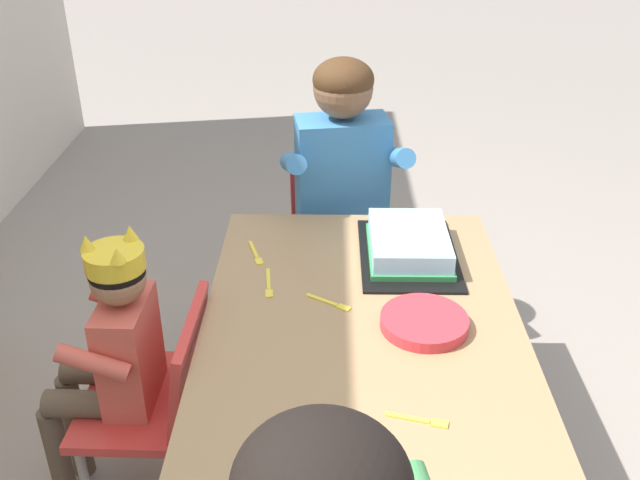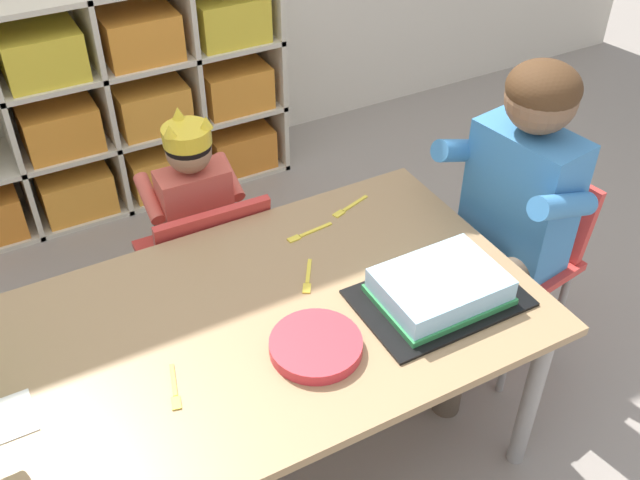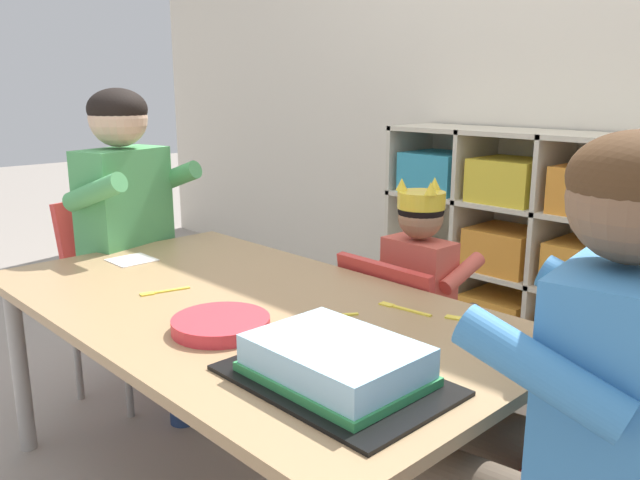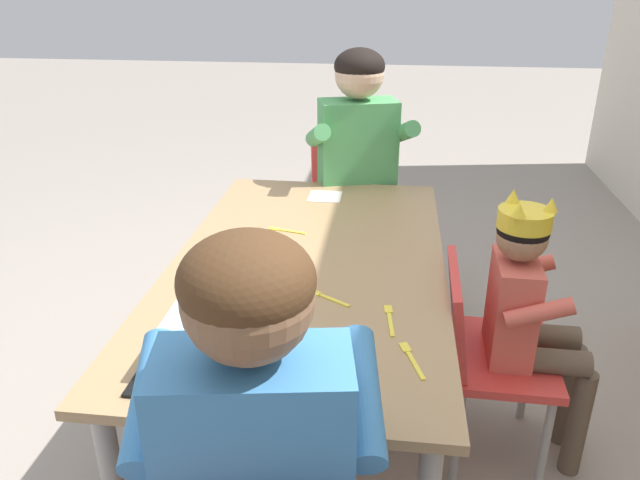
{
  "view_description": "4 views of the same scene",
  "coord_description": "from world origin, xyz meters",
  "px_view_note": "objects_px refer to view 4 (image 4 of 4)",
  "views": [
    {
      "loc": [
        -1.3,
        0.08,
        1.58
      ],
      "look_at": [
        0.3,
        0.11,
        0.69
      ],
      "focal_mm": 39.81,
      "sensor_mm": 36.0,
      "label": 1
    },
    {
      "loc": [
        -0.43,
        -1.17,
        1.8
      ],
      "look_at": [
        0.24,
        0.06,
        0.68
      ],
      "focal_mm": 41.06,
      "sensor_mm": 36.0,
      "label": 2
    },
    {
      "loc": [
        1.21,
        -0.9,
        1.07
      ],
      "look_at": [
        0.23,
        0.03,
        0.75
      ],
      "focal_mm": 35.83,
      "sensor_mm": 36.0,
      "label": 3
    },
    {
      "loc": [
        1.6,
        0.23,
        1.34
      ],
      "look_at": [
        0.29,
        0.07,
        0.75
      ],
      "focal_mm": 34.34,
      "sensor_mm": 36.0,
      "label": 4
    }
  ],
  "objects_px": {
    "classroom_chair_adult_side": "(354,199)",
    "guest_at_table_side": "(259,436)",
    "fork_near_cake_tray": "(390,318)",
    "classroom_chair_blue": "(484,346)",
    "fork_scattered_mid_table": "(411,358)",
    "activity_table": "(308,276)",
    "paper_plate_stack": "(249,271)",
    "birthday_cake_on_tray": "(216,333)",
    "adult_helper_seated": "(361,156)",
    "fork_at_table_front_edge": "(285,230)",
    "child_with_crown": "(529,305)",
    "fork_near_child_seat": "(326,297)"
  },
  "relations": [
    {
      "from": "guest_at_table_side",
      "to": "fork_near_cake_tray",
      "type": "distance_m",
      "value": 0.56
    },
    {
      "from": "activity_table",
      "to": "classroom_chair_adult_side",
      "type": "height_order",
      "value": "classroom_chair_adult_side"
    },
    {
      "from": "child_with_crown",
      "to": "activity_table",
      "type": "bearing_deg",
      "value": 82.69
    },
    {
      "from": "classroom_chair_blue",
      "to": "paper_plate_stack",
      "type": "height_order",
      "value": "classroom_chair_blue"
    },
    {
      "from": "paper_plate_stack",
      "to": "birthday_cake_on_tray",
      "type": "bearing_deg",
      "value": 0.89
    },
    {
      "from": "fork_near_cake_tray",
      "to": "fork_scattered_mid_table",
      "type": "height_order",
      "value": "same"
    },
    {
      "from": "activity_table",
      "to": "birthday_cake_on_tray",
      "type": "bearing_deg",
      "value": -17.33
    },
    {
      "from": "paper_plate_stack",
      "to": "child_with_crown",
      "type": "bearing_deg",
      "value": 91.47
    },
    {
      "from": "child_with_crown",
      "to": "fork_near_cake_tray",
      "type": "distance_m",
      "value": 0.43
    },
    {
      "from": "adult_helper_seated",
      "to": "paper_plate_stack",
      "type": "height_order",
      "value": "adult_helper_seated"
    },
    {
      "from": "guest_at_table_side",
      "to": "fork_at_table_front_edge",
      "type": "relative_size",
      "value": 7.85
    },
    {
      "from": "classroom_chair_blue",
      "to": "classroom_chair_adult_side",
      "type": "distance_m",
      "value": 1.02
    },
    {
      "from": "classroom_chair_blue",
      "to": "child_with_crown",
      "type": "xyz_separation_m",
      "value": [
        0.0,
        0.1,
        0.14
      ]
    },
    {
      "from": "fork_near_cake_tray",
      "to": "guest_at_table_side",
      "type": "bearing_deg",
      "value": -28.14
    },
    {
      "from": "fork_near_cake_tray",
      "to": "fork_near_child_seat",
      "type": "bearing_deg",
      "value": -123.11
    },
    {
      "from": "activity_table",
      "to": "guest_at_table_side",
      "type": "height_order",
      "value": "guest_at_table_side"
    },
    {
      "from": "activity_table",
      "to": "fork_scattered_mid_table",
      "type": "distance_m",
      "value": 0.55
    },
    {
      "from": "adult_helper_seated",
      "to": "classroom_chair_blue",
      "type": "bearing_deg",
      "value": -79.44
    },
    {
      "from": "paper_plate_stack",
      "to": "fork_at_table_front_edge",
      "type": "distance_m",
      "value": 0.33
    },
    {
      "from": "activity_table",
      "to": "child_with_crown",
      "type": "bearing_deg",
      "value": 81.3
    },
    {
      "from": "activity_table",
      "to": "fork_near_cake_tray",
      "type": "bearing_deg",
      "value": 39.28
    },
    {
      "from": "fork_near_cake_tray",
      "to": "fork_scattered_mid_table",
      "type": "bearing_deg",
      "value": 11.28
    },
    {
      "from": "classroom_chair_blue",
      "to": "classroom_chair_adult_side",
      "type": "bearing_deg",
      "value": 26.87
    },
    {
      "from": "guest_at_table_side",
      "to": "paper_plate_stack",
      "type": "distance_m",
      "value": 0.73
    },
    {
      "from": "fork_near_child_seat",
      "to": "activity_table",
      "type": "bearing_deg",
      "value": 141.84
    },
    {
      "from": "fork_scattered_mid_table",
      "to": "adult_helper_seated",
      "type": "bearing_deg",
      "value": 170.85
    },
    {
      "from": "activity_table",
      "to": "paper_plate_stack",
      "type": "relative_size",
      "value": 6.7
    },
    {
      "from": "classroom_chair_adult_side",
      "to": "fork_at_table_front_edge",
      "type": "xyz_separation_m",
      "value": [
        0.62,
        -0.18,
        0.11
      ]
    },
    {
      "from": "classroom_chair_blue",
      "to": "fork_near_child_seat",
      "type": "relative_size",
      "value": 4.97
    },
    {
      "from": "classroom_chair_blue",
      "to": "fork_near_child_seat",
      "type": "xyz_separation_m",
      "value": [
        0.12,
        -0.44,
        0.2
      ]
    },
    {
      "from": "classroom_chair_adult_side",
      "to": "guest_at_table_side",
      "type": "height_order",
      "value": "guest_at_table_side"
    },
    {
      "from": "birthday_cake_on_tray",
      "to": "fork_at_table_front_edge",
      "type": "relative_size",
      "value": 3.17
    },
    {
      "from": "activity_table",
      "to": "adult_helper_seated",
      "type": "distance_m",
      "value": 0.75
    },
    {
      "from": "guest_at_table_side",
      "to": "fork_near_cake_tray",
      "type": "xyz_separation_m",
      "value": [
        -0.52,
        0.21,
        -0.07
      ]
    },
    {
      "from": "classroom_chair_adult_side",
      "to": "guest_at_table_side",
      "type": "relative_size",
      "value": 0.69
    },
    {
      "from": "classroom_chair_adult_side",
      "to": "birthday_cake_on_tray",
      "type": "height_order",
      "value": "classroom_chair_adult_side"
    },
    {
      "from": "fork_scattered_mid_table",
      "to": "fork_near_cake_tray",
      "type": "bearing_deg",
      "value": 179.06
    },
    {
      "from": "child_with_crown",
      "to": "birthday_cake_on_tray",
      "type": "distance_m",
      "value": 0.85
    },
    {
      "from": "fork_at_table_front_edge",
      "to": "fork_scattered_mid_table",
      "type": "height_order",
      "value": "same"
    },
    {
      "from": "child_with_crown",
      "to": "fork_scattered_mid_table",
      "type": "bearing_deg",
      "value": 139.81
    },
    {
      "from": "fork_scattered_mid_table",
      "to": "paper_plate_stack",
      "type": "bearing_deg",
      "value": -146.06
    },
    {
      "from": "adult_helper_seated",
      "to": "guest_at_table_side",
      "type": "distance_m",
      "value": 1.54
    },
    {
      "from": "paper_plate_stack",
      "to": "fork_near_child_seat",
      "type": "height_order",
      "value": "paper_plate_stack"
    },
    {
      "from": "child_with_crown",
      "to": "classroom_chair_blue",
      "type": "bearing_deg",
      "value": 90.13
    },
    {
      "from": "child_with_crown",
      "to": "fork_near_child_seat",
      "type": "bearing_deg",
      "value": 103.7
    },
    {
      "from": "adult_helper_seated",
      "to": "guest_at_table_side",
      "type": "relative_size",
      "value": 1.05
    },
    {
      "from": "guest_at_table_side",
      "to": "fork_near_cake_tray",
      "type": "bearing_deg",
      "value": -121.27
    },
    {
      "from": "classroom_chair_adult_side",
      "to": "child_with_crown",
      "type": "bearing_deg",
      "value": -75.64
    },
    {
      "from": "adult_helper_seated",
      "to": "activity_table",
      "type": "bearing_deg",
      "value": -114.53
    },
    {
      "from": "fork_near_cake_tray",
      "to": "fork_scattered_mid_table",
      "type": "distance_m",
      "value": 0.17
    }
  ]
}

